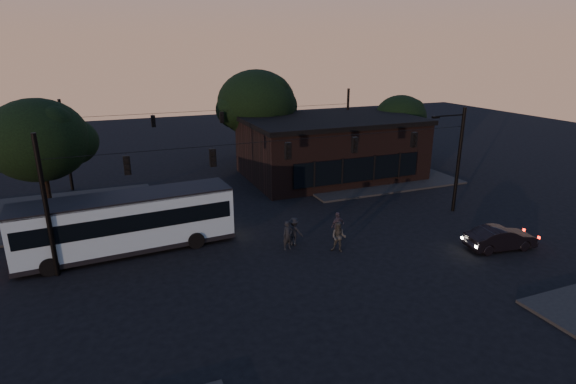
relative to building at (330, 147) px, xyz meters
name	(u,v)px	position (x,y,z in m)	size (l,w,h in m)	color
ground	(315,265)	(-9.00, -15.97, -2.71)	(120.00, 120.00, 0.00)	black
sidewalk_far_right	(368,177)	(3.00, -1.97, -2.63)	(14.00, 10.00, 0.15)	black
sidewalk_far_left	(53,214)	(-23.00, -1.97, -2.63)	(14.00, 10.00, 0.15)	black
building	(330,147)	(0.00, 0.00, 0.00)	(15.40, 10.41, 5.40)	black
tree_behind	(257,104)	(-5.00, 6.03, 3.48)	(7.60, 7.60, 9.43)	black
tree_right	(400,117)	(9.00, 2.03, 1.93)	(5.20, 5.20, 6.86)	black
tree_left	(38,140)	(-23.00, -2.97, 2.86)	(6.40, 6.40, 8.30)	black
signal_rig_near	(288,169)	(-9.00, -11.97, 1.74)	(26.24, 0.30, 7.50)	black
signal_rig_far	(222,130)	(-9.00, 4.03, 1.50)	(26.24, 0.30, 7.50)	black
bus	(127,220)	(-18.27, -10.26, -0.81)	(12.17, 3.59, 3.38)	#93B1BB
car	(501,238)	(1.96, -18.20, -2.02)	(1.45, 4.15, 1.37)	black
pedestrian_a	(288,235)	(-9.65, -13.54, -1.84)	(0.63, 0.42, 1.74)	black
pedestrian_b	(339,237)	(-7.04, -14.93, -1.81)	(0.88, 0.68, 1.80)	#2D2D29
pedestrian_c	(338,225)	(-6.18, -13.22, -1.84)	(1.01, 0.42, 1.73)	#312A34
pedestrian_d	(294,231)	(-9.08, -13.13, -1.83)	(1.13, 0.65, 1.75)	black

